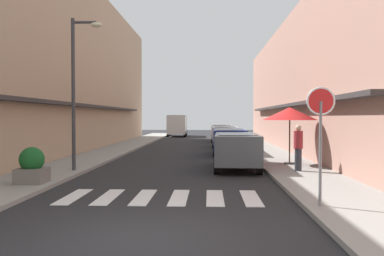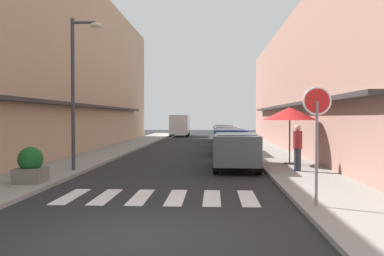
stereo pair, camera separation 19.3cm
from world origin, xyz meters
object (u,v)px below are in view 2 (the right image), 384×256
(cafe_umbrella, at_px, (290,114))
(planter_corner, at_px, (31,166))
(pedestrian_walking_near, at_px, (298,147))
(parked_car_near, at_px, (236,147))
(round_street_sign, at_px, (317,115))
(parked_car_mid, at_px, (230,139))
(street_lamp, at_px, (77,79))
(parked_car_far, at_px, (227,134))
(delivery_van, at_px, (180,124))
(parked_car_distant, at_px, (224,131))

(cafe_umbrella, height_order, planter_corner, cafe_umbrella)
(planter_corner, bearing_deg, pedestrian_walking_near, 20.09)
(parked_car_near, xyz_separation_m, cafe_umbrella, (2.34, 1.06, 1.36))
(parked_car_near, relative_size, round_street_sign, 1.62)
(parked_car_near, height_order, parked_car_mid, same)
(street_lamp, bearing_deg, cafe_umbrella, 15.56)
(parked_car_far, relative_size, pedestrian_walking_near, 2.38)
(parked_car_mid, relative_size, parked_car_far, 1.09)
(delivery_van, xyz_separation_m, street_lamp, (-1.48, -30.03, 2.21))
(delivery_van, distance_m, street_lamp, 30.15)
(parked_car_near, bearing_deg, pedestrian_walking_near, -28.37)
(cafe_umbrella, relative_size, planter_corner, 2.21)
(delivery_van, bearing_deg, parked_car_far, -74.03)
(round_street_sign, distance_m, street_lamp, 9.75)
(street_lamp, relative_size, planter_corner, 5.22)
(round_street_sign, bearing_deg, delivery_van, 99.51)
(parked_car_far, distance_m, parked_car_distant, 6.53)
(street_lamp, relative_size, pedestrian_walking_near, 3.32)
(parked_car_near, relative_size, pedestrian_walking_near, 2.53)
(parked_car_distant, distance_m, planter_corner, 24.34)
(parked_car_near, bearing_deg, planter_corner, -146.09)
(parked_car_distant, xyz_separation_m, round_street_sign, (1.40, -26.36, 1.27))
(delivery_van, height_order, round_street_sign, round_street_sign)
(parked_car_far, distance_m, delivery_van, 16.90)
(parked_car_near, distance_m, pedestrian_walking_near, 2.53)
(parked_car_near, bearing_deg, parked_car_far, 90.00)
(parked_car_far, bearing_deg, round_street_sign, -85.97)
(round_street_sign, xyz_separation_m, cafe_umbrella, (0.94, 8.40, 0.09))
(parked_car_mid, xyz_separation_m, delivery_van, (-4.65, 22.23, 0.48))
(delivery_van, bearing_deg, street_lamp, -92.82)
(parked_car_far, relative_size, delivery_van, 0.76)
(parked_car_far, height_order, delivery_van, delivery_van)
(planter_corner, bearing_deg, street_lamp, 81.96)
(street_lamp, bearing_deg, delivery_van, 87.18)
(parked_car_mid, relative_size, round_street_sign, 1.67)
(parked_car_mid, height_order, street_lamp, street_lamp)
(street_lamp, distance_m, cafe_umbrella, 8.89)
(delivery_van, relative_size, planter_corner, 4.90)
(parked_car_far, distance_m, pedestrian_walking_near, 13.87)
(parked_car_mid, relative_size, street_lamp, 0.78)
(round_street_sign, distance_m, cafe_umbrella, 8.46)
(planter_corner, xyz_separation_m, pedestrian_walking_near, (8.79, 3.22, 0.40))
(parked_car_far, bearing_deg, pedestrian_walking_near, -80.78)
(cafe_umbrella, bearing_deg, planter_corner, -148.41)
(parked_car_mid, bearing_deg, pedestrian_walking_near, -73.90)
(street_lamp, bearing_deg, parked_car_far, 66.03)
(parked_car_distant, distance_m, round_street_sign, 26.42)
(street_lamp, bearing_deg, round_street_sign, -38.78)
(parked_car_near, distance_m, parked_car_distant, 19.02)
(parked_car_far, bearing_deg, parked_car_near, -90.00)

